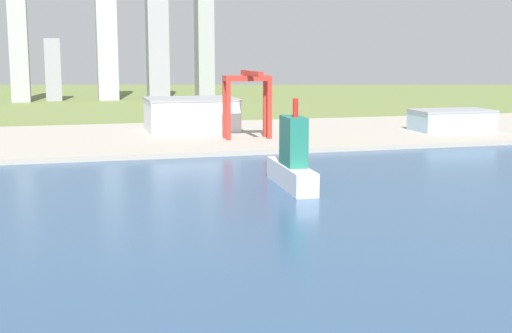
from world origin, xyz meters
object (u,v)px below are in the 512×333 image
object	(u,v)px
port_crane_red	(248,90)
warehouse_main	(191,114)
ferry_boat	(292,162)
warehouse_annex	(452,120)

from	to	relation	value
port_crane_red	warehouse_main	size ratio (longest dim) A/B	0.70
warehouse_main	port_crane_red	bearing A→B (deg)	-64.63
ferry_boat	warehouse_main	distance (m)	169.01
warehouse_main	warehouse_annex	xyz separation A→B (m)	(147.01, -40.06, -3.37)
port_crane_red	warehouse_annex	world-z (taller)	port_crane_red
ferry_boat	port_crane_red	xyz separation A→B (m)	(15.20, 122.17, 19.01)
port_crane_red	warehouse_annex	xyz separation A→B (m)	(124.88, 6.61, -19.80)
port_crane_red	warehouse_main	bearing A→B (deg)	115.37
ferry_boat	port_crane_red	distance (m)	124.57
ferry_boat	warehouse_annex	xyz separation A→B (m)	(140.08, 128.78, -0.79)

